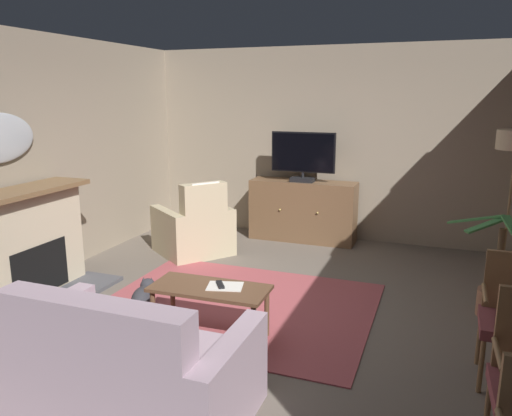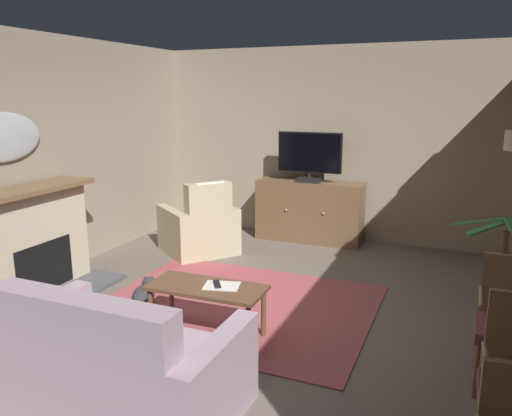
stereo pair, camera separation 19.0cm
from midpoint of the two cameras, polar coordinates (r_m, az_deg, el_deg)
ground_plane at (r=4.96m, az=-1.19°, el=-12.16°), size 5.83×6.39×0.04m
wall_back at (r=7.34m, az=7.40°, el=7.27°), size 5.83×0.10×2.75m
wall_left at (r=6.06m, az=-25.47°, el=4.96°), size 0.10×6.39×2.75m
rug_central at (r=5.12m, az=-3.28°, el=-11.03°), size 2.67×2.12×0.01m
fireplace at (r=5.68m, az=-25.59°, el=-4.08°), size 0.83×1.52×1.15m
tv_cabinet at (r=7.23m, az=4.63°, el=-0.49°), size 1.51×0.47×0.87m
television at (r=7.03m, az=4.63°, el=6.00°), size 0.91×0.20×0.70m
coffee_table at (r=4.36m, az=-6.56°, el=-9.69°), size 1.03×0.48×0.47m
tv_remote at (r=4.34m, az=-5.38°, el=-8.74°), size 0.14×0.17×0.02m
folded_newspaper at (r=4.33m, az=-4.83°, el=-8.91°), size 0.35×0.29×0.01m
sofa_floral at (r=3.54m, az=-16.06°, el=-17.55°), size 1.57×0.92×0.93m
armchair_by_fireplace at (r=6.67m, az=-7.85°, el=-2.53°), size 1.20×1.20×1.01m
potted_plant_leafy_by_curtain at (r=5.28m, az=24.78°, el=-8.67°), size 0.94×0.94×1.00m
cat at (r=5.20m, az=-13.79°, el=-9.76°), size 0.34×0.72×0.23m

